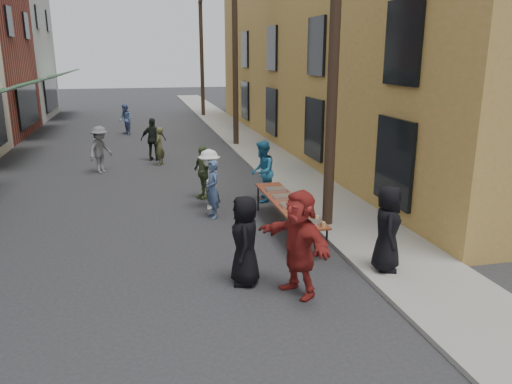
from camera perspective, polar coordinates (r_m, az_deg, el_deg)
name	(u,v)px	position (r m, az deg, el deg)	size (l,w,h in m)	color
ground	(162,299)	(9.27, -10.73, -11.98)	(120.00, 120.00, 0.00)	#28282B
sidewalk	(250,144)	(24.19, -0.65, 5.51)	(2.20, 60.00, 0.10)	gray
building_ochre	(383,37)	(24.97, 14.27, 16.78)	(10.00, 28.00, 10.00)	#A08939
utility_pole_near	(334,42)	(12.12, 8.94, 16.57)	(0.26, 0.26, 9.00)	#2D2116
utility_pole_mid	(235,48)	(23.68, -2.41, 16.10)	(0.26, 0.26, 9.00)	#2D2116
utility_pole_far	(202,50)	(35.53, -6.24, 15.81)	(0.26, 0.26, 9.00)	#2D2116
serving_table	(288,204)	(12.15, 3.66, -1.39)	(0.70, 4.00, 0.75)	#642D17
catering_tray_sausage	(310,223)	(10.64, 6.24, -3.49)	(0.50, 0.33, 0.08)	maroon
catering_tray_foil_b	(301,213)	(11.22, 5.14, -2.45)	(0.50, 0.33, 0.08)	#B2B2B7
catering_tray_buns	(292,205)	(11.85, 4.08, -1.44)	(0.50, 0.33, 0.08)	tan
catering_tray_foil_d	(283,197)	(12.50, 3.13, -0.53)	(0.50, 0.33, 0.08)	#B2B2B7
catering_tray_buns_end	(276,190)	(13.14, 2.27, 0.28)	(0.50, 0.33, 0.08)	tan
condiment_jar_a	(305,228)	(10.30, 5.64, -4.12)	(0.07, 0.07, 0.08)	#A57F26
condiment_jar_b	(304,226)	(10.39, 5.46, -3.94)	(0.07, 0.07, 0.08)	#A57F26
condiment_jar_c	(302,225)	(10.48, 5.29, -3.76)	(0.07, 0.07, 0.08)	#A57F26
cup_stack	(324,225)	(10.48, 7.73, -3.73)	(0.08, 0.08, 0.12)	tan
guest_front_a	(245,240)	(9.38, -1.26, -5.55)	(0.85, 0.55, 1.73)	black
guest_front_b	(213,189)	(13.26, -4.98, 0.31)	(0.57, 0.37, 1.55)	#475E8A
guest_front_c	(262,171)	(14.65, 0.72, 2.36)	(0.88, 0.69, 1.82)	teal
guest_front_d	(210,179)	(14.04, -5.32, 1.46)	(1.10, 0.63, 1.70)	white
guest_front_e	(203,172)	(15.07, -6.05, 2.27)	(0.95, 0.40, 1.63)	#4F6037
guest_queue_back	(299,243)	(8.98, 4.94, -5.81)	(1.82, 0.58, 1.96)	maroon
server	(387,228)	(10.06, 14.79, -4.06)	(0.84, 0.54, 1.71)	black
passerby_left	(100,150)	(19.18, -17.36, 4.64)	(1.11, 0.64, 1.72)	slate
passerby_mid	(153,139)	(20.90, -11.65, 5.90)	(1.02, 0.43, 1.75)	black
passerby_right	(159,146)	(20.01, -10.99, 5.15)	(0.54, 0.36, 1.49)	brown
passerby_far	(126,119)	(28.19, -14.69, 8.02)	(0.80, 0.62, 1.65)	#5773A9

